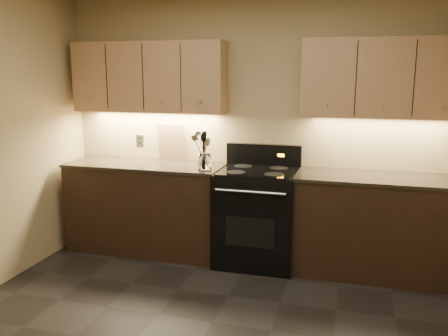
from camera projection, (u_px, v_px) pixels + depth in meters
The scene contains 14 objects.
wall_back at pixel (257, 128), 4.78m from camera, with size 4.00×0.04×2.60m, color tan.
counter_left at pixel (147, 207), 4.96m from camera, with size 1.62×0.62×0.93m.
counter_right at pixel (375, 226), 4.35m from camera, with size 1.46×0.62×0.93m.
stove at pixel (257, 215), 4.63m from camera, with size 0.76×0.68×1.14m.
upper_cab_left at pixel (149, 77), 4.83m from camera, with size 1.60×0.30×0.70m, color tan.
upper_cab_right at pixel (384, 78), 4.23m from camera, with size 1.44×0.30×0.70m, color tan.
outlet_plate at pixel (140, 140), 5.16m from camera, with size 0.09×0.01×0.12m, color #B2B5BA.
utensil_crock at pixel (205, 162), 4.54m from camera, with size 0.16×0.16×0.16m.
cutting_board at pixel (172, 142), 5.02m from camera, with size 0.31×0.02×0.39m, color tan.
wooden_spoon at pixel (201, 153), 4.53m from camera, with size 0.06×0.06×0.29m, color tan, non-canonical shape.
black_spoon at pixel (204, 150), 4.55m from camera, with size 0.06×0.06×0.34m, color black, non-canonical shape.
black_turner at pixel (204, 149), 4.49m from camera, with size 0.08×0.08×0.37m, color black, non-canonical shape.
steel_spatula at pixel (208, 150), 4.52m from camera, with size 0.08×0.08×0.36m, color silver, non-canonical shape.
steel_skimmer at pixel (208, 150), 4.51m from camera, with size 0.09×0.09×0.35m, color silver, non-canonical shape.
Camera 1 is at (0.97, -2.68, 1.86)m, focal length 38.00 mm.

